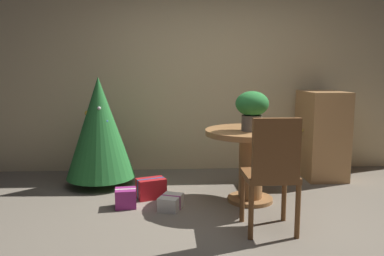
{
  "coord_description": "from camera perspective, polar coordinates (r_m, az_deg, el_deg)",
  "views": [
    {
      "loc": [
        -0.52,
        -3.17,
        1.37
      ],
      "look_at": [
        -0.3,
        0.43,
        0.84
      ],
      "focal_mm": 36.54,
      "sensor_mm": 36.0,
      "label": 1
    }
  ],
  "objects": [
    {
      "name": "round_dining_table",
      "position": [
        4.11,
        8.62,
        -3.54
      ],
      "size": [
        0.96,
        0.96,
        0.76
      ],
      "color": "#9E6B3D",
      "rests_on": "ground_plane"
    },
    {
      "name": "wooden_cabinet",
      "position": [
        5.28,
        18.4,
        -0.91
      ],
      "size": [
        0.52,
        0.7,
        1.11
      ],
      "color": "#B27F4C",
      "rests_on": "ground_plane"
    },
    {
      "name": "gift_box_purple",
      "position": [
        4.05,
        -9.65,
        -10.06
      ],
      "size": [
        0.23,
        0.21,
        0.19
      ],
      "color": "#9E287A",
      "rests_on": "ground_plane"
    },
    {
      "name": "wooden_chair_near",
      "position": [
        3.32,
        11.61,
        -5.92
      ],
      "size": [
        0.43,
        0.43,
        1.0
      ],
      "color": "brown",
      "rests_on": "ground_plane"
    },
    {
      "name": "gift_box_cream",
      "position": [
        3.96,
        -3.11,
        -10.8
      ],
      "size": [
        0.27,
        0.31,
        0.14
      ],
      "color": "silver",
      "rests_on": "ground_plane"
    },
    {
      "name": "ground_plane",
      "position": [
        3.49,
        5.6,
        -14.72
      ],
      "size": [
        6.6,
        6.6,
        0.0
      ],
      "primitive_type": "plane",
      "color": "#756B5B"
    },
    {
      "name": "holiday_tree",
      "position": [
        4.74,
        -13.34,
        0.05
      ],
      "size": [
        0.81,
        0.81,
        1.3
      ],
      "color": "brown",
      "rests_on": "ground_plane"
    },
    {
      "name": "gift_box_red",
      "position": [
        4.29,
        -5.99,
        -8.76
      ],
      "size": [
        0.34,
        0.28,
        0.22
      ],
      "color": "red",
      "rests_on": "ground_plane"
    },
    {
      "name": "flower_vase",
      "position": [
        3.97,
        8.74,
        3.04
      ],
      "size": [
        0.33,
        0.34,
        0.4
      ],
      "color": "#665B51",
      "rests_on": "round_dining_table"
    },
    {
      "name": "back_wall_panel",
      "position": [
        5.4,
        2.13,
        7.67
      ],
      "size": [
        6.0,
        0.1,
        2.6
      ],
      "primitive_type": "cube",
      "color": "beige",
      "rests_on": "ground_plane"
    }
  ]
}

